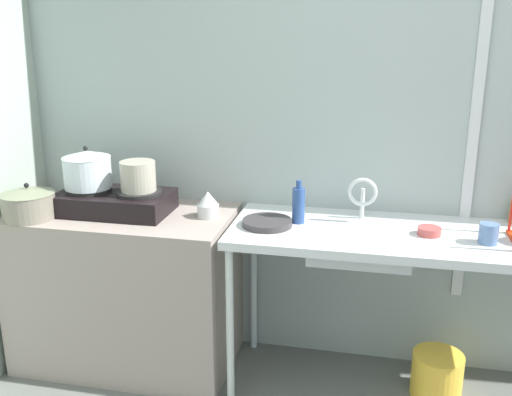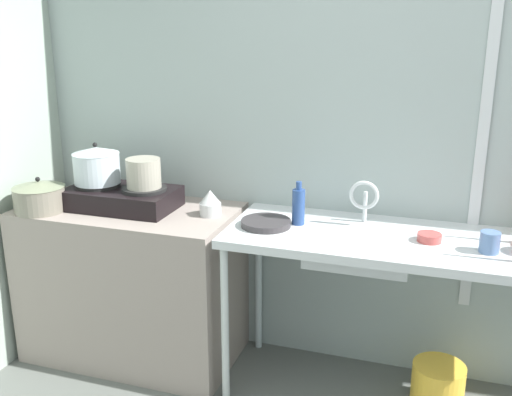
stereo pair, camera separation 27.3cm
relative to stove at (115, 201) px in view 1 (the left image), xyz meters
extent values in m
cube|color=#97A5A3|center=(1.56, 0.34, 0.49)|extent=(5.03, 0.10, 2.76)
cube|color=silver|center=(1.71, 0.29, 0.63)|extent=(0.05, 0.01, 2.21)
cube|color=gray|center=(0.03, 0.00, -0.47)|extent=(1.11, 0.59, 0.83)
cube|color=silver|center=(1.44, 0.00, -0.08)|extent=(1.65, 0.59, 0.04)
cylinder|color=silver|center=(0.66, -0.25, -0.49)|extent=(0.04, 0.04, 0.79)
cylinder|color=silver|center=(0.66, 0.25, -0.49)|extent=(0.04, 0.04, 0.79)
cube|color=black|center=(0.00, 0.00, -0.01)|extent=(0.56, 0.32, 0.10)
cylinder|color=black|center=(-0.13, 0.00, 0.06)|extent=(0.22, 0.22, 0.02)
cylinder|color=black|center=(0.13, 0.00, 0.06)|extent=(0.22, 0.22, 0.02)
cylinder|color=silver|center=(-0.13, 0.00, 0.14)|extent=(0.23, 0.23, 0.16)
cone|color=silver|center=(-0.13, 0.00, 0.24)|extent=(0.24, 0.24, 0.03)
sphere|color=black|center=(-0.13, 0.00, 0.26)|extent=(0.02, 0.02, 0.02)
cylinder|color=#A19B8B|center=(0.13, 0.00, 0.14)|extent=(0.17, 0.17, 0.15)
cylinder|color=gray|center=(-0.37, -0.17, 0.01)|extent=(0.25, 0.25, 0.13)
cone|color=gray|center=(-0.37, -0.17, 0.08)|extent=(0.26, 0.26, 0.03)
sphere|color=black|center=(-0.37, -0.17, 0.11)|extent=(0.02, 0.02, 0.02)
cylinder|color=#BABCBD|center=(0.48, 0.03, -0.02)|extent=(0.11, 0.11, 0.06)
cone|color=#BABCBD|center=(0.48, 0.03, 0.04)|extent=(0.10, 0.10, 0.07)
cube|color=silver|center=(1.22, -0.01, -0.13)|extent=(0.46, 0.30, 0.14)
cylinder|color=silver|center=(1.21, 0.16, 0.02)|extent=(0.02, 0.02, 0.15)
torus|color=silver|center=(1.21, 0.10, 0.09)|extent=(0.14, 0.02, 0.14)
cylinder|color=#343133|center=(0.79, -0.04, -0.04)|extent=(0.23, 0.23, 0.03)
cylinder|color=red|center=(1.87, 0.10, 0.08)|extent=(0.01, 0.01, 0.28)
cylinder|color=#5473A3|center=(1.76, -0.06, -0.01)|extent=(0.08, 0.08, 0.09)
cylinder|color=#B44A47|center=(1.52, -0.01, -0.04)|extent=(0.10, 0.10, 0.04)
cylinder|color=navy|center=(0.92, 0.04, 0.03)|extent=(0.06, 0.06, 0.17)
cylinder|color=navy|center=(0.92, 0.04, 0.13)|extent=(0.03, 0.03, 0.04)
cylinder|color=yellow|center=(1.62, 0.01, -0.78)|extent=(0.24, 0.24, 0.22)
camera|label=1|loc=(1.28, -2.56, 0.85)|focal=40.70mm
camera|label=2|loc=(1.54, -2.49, 0.85)|focal=40.70mm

